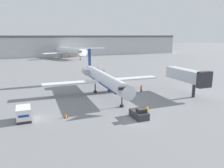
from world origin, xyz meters
TOP-DOWN VIEW (x-y plane):
  - ground_plane at (0.00, 0.00)m, footprint 600.00×600.00m
  - terminal_building at (0.00, 120.00)m, footprint 180.00×16.80m
  - airplane_main at (0.37, 18.79)m, footprint 28.00×28.45m
  - pushback_tug at (0.40, 0.94)m, footprint 2.01×3.70m
  - luggage_cart at (-17.38, 6.81)m, footprint 2.18×3.50m
  - worker_near_tug at (1.91, 0.86)m, footprint 0.40×0.26m
  - worker_by_wing at (9.15, 15.93)m, footprint 0.40×0.25m
  - traffic_cone_left at (-10.94, 5.54)m, footprint 0.66×0.66m
  - airplane_parked_far_left at (6.91, 104.50)m, footprint 29.15×35.65m
  - jet_bridge at (17.65, 9.86)m, footprint 3.20×12.13m

SIDE VIEW (x-z plane):
  - ground_plane at x=0.00m, z-range 0.00..0.00m
  - traffic_cone_left at x=-10.94m, z-range -0.02..0.73m
  - pushback_tug at x=0.40m, z-range -0.24..1.65m
  - worker_by_wing at x=9.15m, z-range 0.04..1.80m
  - worker_near_tug at x=1.91m, z-range 0.06..1.92m
  - luggage_cart at x=-17.38m, z-range 0.00..2.25m
  - airplane_main at x=0.37m, z-range -1.42..8.51m
  - airplane_parked_far_left at x=6.91m, z-range -1.45..9.93m
  - jet_bridge at x=17.65m, z-range 1.35..7.54m
  - terminal_building at x=0.00m, z-range 0.03..13.33m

